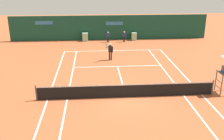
{
  "coord_description": "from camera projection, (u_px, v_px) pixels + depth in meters",
  "views": [
    {
      "loc": [
        -2.17,
        -15.96,
        7.84
      ],
      "look_at": [
        -0.73,
        3.29,
        0.8
      ],
      "focal_mm": 41.83,
      "sensor_mm": 36.0,
      "label": 1
    }
  ],
  "objects": [
    {
      "name": "tennis_ball_near_service_line",
      "position": [
        70.0,
        70.0,
        22.75
      ],
      "size": [
        0.07,
        0.07,
        0.07
      ],
      "primitive_type": "sphere",
      "color": "#CCE033",
      "rests_on": "ground_plane"
    },
    {
      "name": "player_on_baseline",
      "position": [
        110.0,
        50.0,
        25.24
      ],
      "size": [
        0.81,
        0.66,
        1.86
      ],
      "rotation": [
        0.0,
        0.0,
        2.77
      ],
      "color": "black",
      "rests_on": "ground_plane"
    },
    {
      "name": "ground_plane",
      "position": [
        125.0,
        94.0,
        18.32
      ],
      "size": [
        80.0,
        80.0,
        0.01
      ],
      "color": "#A8512D"
    },
    {
      "name": "ball_kid_centre_post",
      "position": [
        124.0,
        36.0,
        32.23
      ],
      "size": [
        0.45,
        0.2,
        1.34
      ],
      "rotation": [
        0.0,
        0.0,
        3.04
      ],
      "color": "black",
      "rests_on": "ground_plane"
    },
    {
      "name": "tennis_ball_mid_court",
      "position": [
        67.0,
        81.0,
        20.48
      ],
      "size": [
        0.07,
        0.07,
        0.07
      ],
      "primitive_type": "sphere",
      "color": "#CCE033",
      "rests_on": "ground_plane"
    },
    {
      "name": "sponsor_back_wall",
      "position": [
        110.0,
        28.0,
        33.17
      ],
      "size": [
        25.0,
        1.02,
        3.1
      ],
      "color": "#144233",
      "rests_on": "ground_plane"
    },
    {
      "name": "tennis_net",
      "position": [
        126.0,
        90.0,
        17.61
      ],
      "size": [
        12.1,
        0.1,
        1.07
      ],
      "color": "#4C4C51",
      "rests_on": "ground_plane"
    },
    {
      "name": "tennis_ball_by_sideline",
      "position": [
        98.0,
        85.0,
        19.75
      ],
      "size": [
        0.07,
        0.07,
        0.07
      ],
      "primitive_type": "sphere",
      "color": "#CCE033",
      "rests_on": "ground_plane"
    },
    {
      "name": "ball_kid_right_post",
      "position": [
        108.0,
        36.0,
        32.09
      ],
      "size": [
        0.44,
        0.2,
        1.32
      ],
      "rotation": [
        0.0,
        0.0,
        3.04
      ],
      "color": "black",
      "rests_on": "ground_plane"
    }
  ]
}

